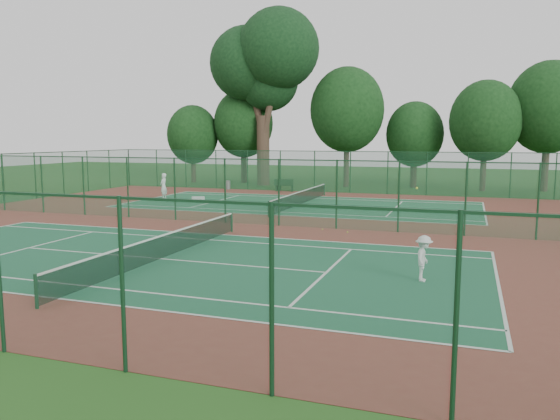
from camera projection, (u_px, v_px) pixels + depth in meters
The scene contains 18 objects.
ground at pixel (252, 224), 29.13m from camera, with size 120.00×120.00×0.00m, color #1F4C17.
red_pad at pixel (252, 224), 29.13m from camera, with size 40.00×36.00×0.01m, color maroon.
court_near at pixel (163, 259), 20.70m from camera, with size 23.77×10.97×0.01m, color #1B5638.
court_far at pixel (301, 205), 37.55m from camera, with size 23.77×10.97×0.01m, color #1D5D39.
fence_north at pixel (332, 172), 45.75m from camera, with size 40.00×0.09×3.50m.
fence_divider at pixel (252, 191), 28.90m from camera, with size 40.00×0.09×3.50m.
tennis_net_near at pixel (162, 245), 20.63m from camera, with size 0.10×12.90×0.97m.
tennis_net_far at pixel (301, 197), 37.48m from camera, with size 0.10×12.90×0.97m.
player_near at pixel (424, 258), 17.41m from camera, with size 0.96×0.55×1.48m, color white.
player_far at pixel (164, 186), 40.90m from camera, with size 0.70×0.46×1.92m, color white.
trash_bin at pixel (228, 185), 48.62m from camera, with size 0.43×0.43×0.78m, color slate.
bench at pixel (284, 185), 46.68m from camera, with size 1.73×0.62×1.05m.
kit_bag at pixel (198, 199), 39.56m from camera, with size 0.89×0.33×0.33m, color silver.
stray_ball_a at pixel (348, 232), 26.43m from camera, with size 0.07×0.07×0.07m, color #B8D130.
stray_ball_b at pixel (323, 229), 27.25m from camera, with size 0.07×0.07×0.07m, color #B6CF30.
stray_ball_c at pixel (210, 223), 29.30m from camera, with size 0.08×0.08×0.08m, color yellow.
big_tree at pixel (265, 62), 51.72m from camera, with size 10.79×7.90×16.58m.
evergreen_row at pixel (353, 186), 51.67m from camera, with size 39.00×5.00×12.00m, color black, non-canonical shape.
Camera 1 is at (10.86, -26.69, 4.59)m, focal length 35.00 mm.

